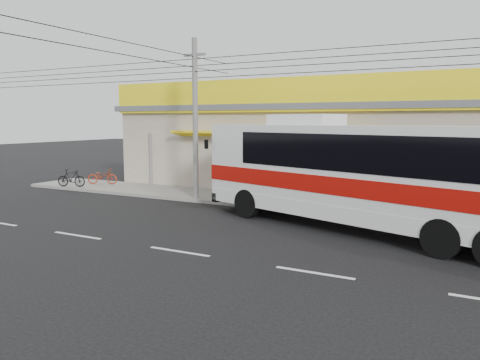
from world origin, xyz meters
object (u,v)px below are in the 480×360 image
Objects in this scene: coach_bus at (374,170)px; motorbike_red at (102,176)px; motorbike_dark at (71,178)px; utility_pole at (195,67)px.

motorbike_red is at bearing -176.19° from coach_bus.
motorbike_dark is (-16.48, 2.42, -1.48)m from coach_bus.
motorbike_red is 1.72m from motorbike_dark.
coach_bus is 7.72× the size of motorbike_red.
coach_bus is 8.26× the size of motorbike_dark.
utility_pole is at bearing -177.42° from coach_bus.
utility_pole is (-8.43, 2.33, 3.92)m from coach_bus.
motorbike_red is (-15.77, 3.99, -1.51)m from coach_bus.
coach_bus is at bearing -117.24° from motorbike_dark.
motorbike_red is 1.07× the size of motorbike_dark.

